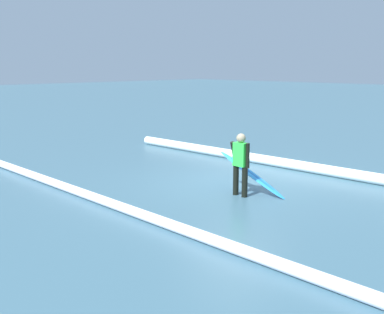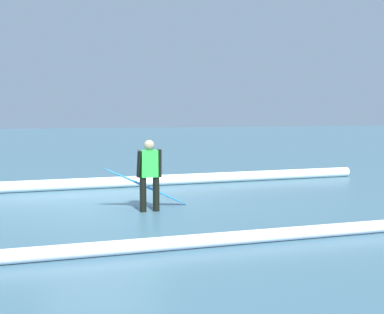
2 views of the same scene
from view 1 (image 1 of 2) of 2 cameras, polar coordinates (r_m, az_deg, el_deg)
ground_plane at (r=13.02m, az=4.91°, el=-3.01°), size 129.38×129.38×0.00m
surfer at (r=11.58m, az=5.70°, el=-0.49°), size 0.52×0.25×1.50m
surfboard at (r=11.97m, az=6.97°, el=-2.03°), size 1.92×0.44×0.96m
wave_crest_foreground at (r=14.48m, az=14.11°, el=-1.29°), size 14.97×0.38×0.30m
wave_crest_midground at (r=9.84m, az=-5.16°, el=-6.96°), size 25.70×0.86×0.21m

